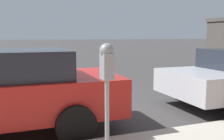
% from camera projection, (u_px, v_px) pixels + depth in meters
% --- Properties ---
extents(ground_plane, '(220.00, 220.00, 0.00)m').
position_uv_depth(ground_plane, '(38.00, 112.00, 5.81)').
color(ground_plane, '#3D3A3A').
extents(parking_meter, '(0.21, 0.19, 1.46)m').
position_uv_depth(parking_meter, '(107.00, 70.00, 3.40)').
color(parking_meter, gray).
rests_on(parking_meter, sidewalk).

